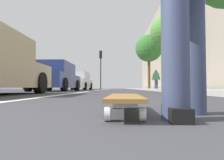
% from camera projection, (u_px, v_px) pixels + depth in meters
% --- Properties ---
extents(ground_plane, '(80.00, 80.00, 0.00)m').
position_uv_depth(ground_plane, '(115.00, 91.00, 10.35)').
color(ground_plane, '#38383D').
extents(lane_stripe_white, '(52.00, 0.16, 0.01)m').
position_uv_depth(lane_stripe_white, '(104.00, 90.00, 20.37)').
color(lane_stripe_white, silver).
rests_on(lane_stripe_white, ground).
extents(sidewalk_curb, '(52.00, 3.20, 0.11)m').
position_uv_depth(sidewalk_curb, '(155.00, 89.00, 18.26)').
color(sidewalk_curb, '#9E9B93').
rests_on(sidewalk_curb, ground).
extents(building_facade, '(40.00, 1.20, 10.41)m').
position_uv_depth(building_facade, '(170.00, 42.00, 22.40)').
color(building_facade, gray).
rests_on(building_facade, ground).
extents(skateboard, '(0.85, 0.23, 0.11)m').
position_uv_depth(skateboard, '(125.00, 99.00, 1.29)').
color(skateboard, white).
rests_on(skateboard, ground).
extents(parked_car_mid, '(4.47, 1.93, 1.48)m').
position_uv_depth(parked_car_mid, '(55.00, 78.00, 10.61)').
color(parked_car_mid, navy).
rests_on(parked_car_mid, ground).
extents(parked_car_far, '(4.39, 1.97, 1.46)m').
position_uv_depth(parked_car_far, '(78.00, 81.00, 16.64)').
color(parked_car_far, silver).
rests_on(parked_car_far, ground).
extents(traffic_light, '(0.33, 0.28, 4.11)m').
position_uv_depth(traffic_light, '(101.00, 63.00, 21.47)').
color(traffic_light, '#2D2D2D').
rests_on(traffic_light, ground).
extents(street_tree_mid, '(1.90, 1.90, 4.78)m').
position_uv_depth(street_tree_mid, '(165.00, 31.00, 12.94)').
color(street_tree_mid, brown).
rests_on(street_tree_mid, ground).
extents(street_tree_far, '(2.59, 2.59, 5.28)m').
position_uv_depth(street_tree_far, '(149.00, 49.00, 19.46)').
color(street_tree_far, brown).
rests_on(street_tree_far, ground).
extents(pedestrian_distant, '(0.42, 0.66, 1.50)m').
position_uv_depth(pedestrian_distant, '(156.00, 79.00, 14.91)').
color(pedestrian_distant, '#384260').
rests_on(pedestrian_distant, ground).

